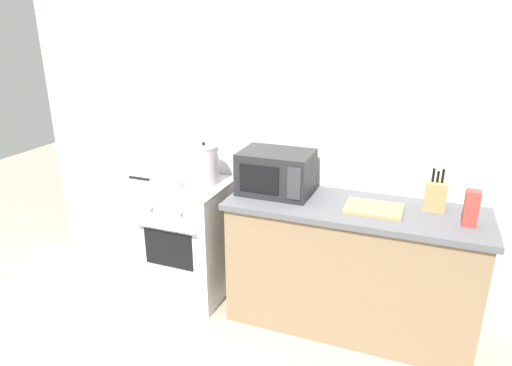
% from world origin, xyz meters
% --- Properties ---
extents(ground_plane, '(10.00, 10.00, 0.00)m').
position_xyz_m(ground_plane, '(0.00, 0.00, 0.00)').
color(ground_plane, '#9E9384').
extents(back_wall, '(4.40, 0.10, 2.50)m').
position_xyz_m(back_wall, '(0.30, 0.97, 1.25)').
color(back_wall, silver).
rests_on(back_wall, ground_plane).
extents(lower_cabinet_right, '(1.64, 0.56, 0.88)m').
position_xyz_m(lower_cabinet_right, '(0.90, 0.62, 0.44)').
color(lower_cabinet_right, '#8C7051').
rests_on(lower_cabinet_right, ground_plane).
extents(countertop_right, '(1.70, 0.60, 0.04)m').
position_xyz_m(countertop_right, '(0.90, 0.62, 0.90)').
color(countertop_right, '#59595E').
rests_on(countertop_right, lower_cabinet_right).
extents(stove, '(0.60, 0.64, 0.92)m').
position_xyz_m(stove, '(-0.35, 0.60, 0.46)').
color(stove, silver).
rests_on(stove, ground_plane).
extents(stock_pot, '(0.31, 0.22, 0.32)m').
position_xyz_m(stock_pot, '(-0.24, 0.68, 1.07)').
color(stock_pot, silver).
rests_on(stock_pot, stove).
extents(frying_pan, '(0.44, 0.24, 0.05)m').
position_xyz_m(frying_pan, '(-0.47, 0.49, 0.95)').
color(frying_pan, silver).
rests_on(frying_pan, stove).
extents(microwave, '(0.50, 0.37, 0.30)m').
position_xyz_m(microwave, '(0.33, 0.68, 1.07)').
color(microwave, '#232326').
rests_on(microwave, countertop_right).
extents(cutting_board, '(0.36, 0.26, 0.02)m').
position_xyz_m(cutting_board, '(1.02, 0.60, 0.93)').
color(cutting_board, tan).
rests_on(cutting_board, countertop_right).
extents(knife_block, '(0.13, 0.10, 0.28)m').
position_xyz_m(knife_block, '(1.38, 0.74, 1.02)').
color(knife_block, tan).
rests_on(knife_block, countertop_right).
extents(pasta_box, '(0.08, 0.08, 0.22)m').
position_xyz_m(pasta_box, '(1.58, 0.57, 1.03)').
color(pasta_box, '#B73D33').
rests_on(pasta_box, countertop_right).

